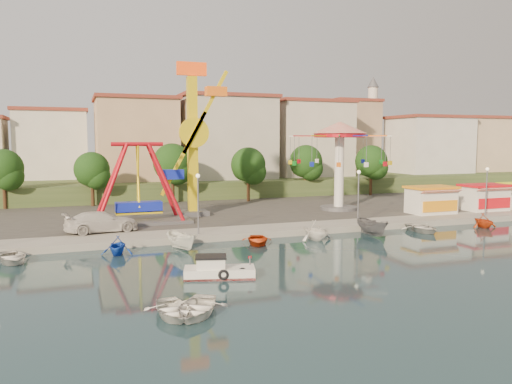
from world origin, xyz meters
name	(u,v)px	position (x,y,z in m)	size (l,w,h in m)	color
ground	(357,268)	(0.00, 0.00, 0.00)	(200.00, 200.00, 0.00)	#142D39
quay_deck	(179,187)	(0.00, 62.00, 0.30)	(200.00, 100.00, 0.60)	#9E998E
asphalt_pad	(229,206)	(0.00, 30.00, 0.60)	(90.00, 28.00, 0.01)	#4C4944
hill_terrace	(174,179)	(0.00, 67.00, 1.50)	(200.00, 60.00, 3.00)	#384C26
pirate_ship_ride	(138,185)	(-12.14, 21.03, 4.39)	(10.00, 5.00, 8.00)	#59595E
kamikaze_tower	(195,143)	(-5.63, 24.04, 8.55)	(5.35, 3.10, 16.50)	#59595E
wave_swinger	(340,146)	(11.32, 22.73, 8.20)	(11.60, 11.60, 10.40)	#59595E
booth_left	(431,200)	(19.57, 16.49, 2.16)	(5.40, 3.78, 3.08)	white
booth_mid	(484,197)	(27.23, 16.49, 2.16)	(5.40, 3.78, 3.08)	white
lamp_post_1	(198,206)	(-8.00, 13.00, 3.10)	(0.14, 0.14, 5.00)	#59595E
lamp_post_2	(358,199)	(8.00, 13.00, 3.10)	(0.14, 0.14, 5.00)	#59595E
lamp_post_3	(486,193)	(24.00, 13.00, 3.10)	(0.14, 0.14, 5.00)	#59595E
tree_0	(3,168)	(-26.00, 36.98, 5.47)	(4.60, 4.60, 7.19)	#382314
tree_1	(92,169)	(-16.00, 36.24, 5.20)	(4.35, 4.35, 6.80)	#382314
tree_2	(172,163)	(-6.00, 35.81, 5.92)	(5.02, 5.02, 7.85)	#382314
tree_3	(248,165)	(4.00, 34.36, 5.55)	(4.68, 4.68, 7.32)	#382314
tree_4	(306,162)	(14.00, 37.35, 5.75)	(4.86, 4.86, 7.60)	#382314
tree_5	(371,161)	(24.00, 35.54, 5.71)	(4.83, 4.83, 7.54)	#382314
building_1	(50,151)	(-21.33, 51.38, 7.32)	(12.33, 9.01, 8.63)	silver
building_2	(140,142)	(-8.19, 51.96, 8.62)	(11.95, 9.28, 11.23)	tan
building_3	(229,148)	(5.60, 48.80, 7.60)	(12.59, 10.50, 9.20)	beige
building_4	(295,148)	(19.07, 52.20, 7.62)	(10.75, 9.23, 9.24)	beige
building_5	(366,142)	(32.37, 50.33, 8.61)	(12.77, 10.96, 11.21)	tan
building_6	(425,139)	(44.15, 48.77, 9.18)	(8.23, 8.98, 12.36)	silver
building_7	(456,148)	(56.03, 53.70, 7.38)	(11.59, 10.93, 8.76)	beige
minaret	(372,121)	(36.00, 54.00, 12.55)	(2.80, 2.80, 18.00)	silver
cabin_motorboat	(218,271)	(-9.64, 0.88, 0.42)	(4.74, 2.80, 1.57)	white
rowboat_a	(173,310)	(-13.64, -5.25, 0.36)	(2.50, 3.50, 0.73)	white
rowboat_b	(196,308)	(-12.53, -5.45, 0.39)	(2.71, 3.80, 0.79)	white
van	(101,222)	(-15.91, 16.89, 1.52)	(2.59, 6.36, 1.85)	silver
moored_boat_0	(12,257)	(-22.43, 9.80, 0.40)	(2.75, 3.85, 0.80)	silver
moored_boat_1	(117,245)	(-15.10, 9.80, 0.73)	(2.40, 2.78, 1.46)	#153FBC
moored_boat_2	(182,241)	(-10.12, 9.80, 0.74)	(1.45, 3.85, 1.49)	white
moored_boat_3	(257,240)	(-3.69, 9.80, 0.37)	(2.58, 3.61, 0.75)	#B4340E
moored_boat_4	(315,230)	(1.75, 9.80, 0.88)	(2.88, 3.34, 1.76)	white
moored_boat_5	(373,227)	(7.60, 9.80, 0.80)	(1.56, 4.14, 1.60)	#545459
moored_boat_6	(422,228)	(13.15, 9.80, 0.42)	(2.86, 4.01, 0.83)	beige
moored_boat_7	(484,220)	(20.65, 9.80, 0.74)	(2.44, 2.82, 1.49)	red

